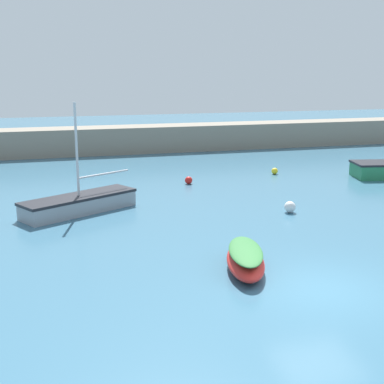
% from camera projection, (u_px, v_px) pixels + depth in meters
% --- Properties ---
extents(ground_plane, '(120.00, 120.00, 0.20)m').
position_uv_depth(ground_plane, '(321.00, 292.00, 15.71)').
color(ground_plane, '#38667F').
extents(harbor_breakwater, '(48.71, 2.70, 1.98)m').
position_uv_depth(harbor_breakwater, '(145.00, 139.00, 41.13)').
color(harbor_breakwater, gray).
rests_on(harbor_breakwater, ground_plane).
extents(rowboat_with_red_cover, '(2.02, 3.46, 0.77)m').
position_uv_depth(rowboat_with_red_cover, '(245.00, 259.00, 17.02)').
color(rowboat_with_red_cover, red).
rests_on(rowboat_with_red_cover, ground_plane).
extents(sailboat_short_mast, '(5.42, 3.93, 4.89)m').
position_uv_depth(sailboat_short_mast, '(79.00, 203.00, 23.86)').
color(sailboat_short_mast, gray).
rests_on(sailboat_short_mast, ground_plane).
extents(mooring_buoy_red, '(0.42, 0.42, 0.42)m').
position_uv_depth(mooring_buoy_red, '(189.00, 180.00, 29.75)').
color(mooring_buoy_red, red).
rests_on(mooring_buoy_red, ground_plane).
extents(mooring_buoy_yellow, '(0.39, 0.39, 0.39)m').
position_uv_depth(mooring_buoy_yellow, '(275.00, 171.00, 32.48)').
color(mooring_buoy_yellow, yellow).
rests_on(mooring_buoy_yellow, ground_plane).
extents(mooring_buoy_white, '(0.52, 0.52, 0.52)m').
position_uv_depth(mooring_buoy_white, '(290.00, 207.00, 23.87)').
color(mooring_buoy_white, white).
rests_on(mooring_buoy_white, ground_plane).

